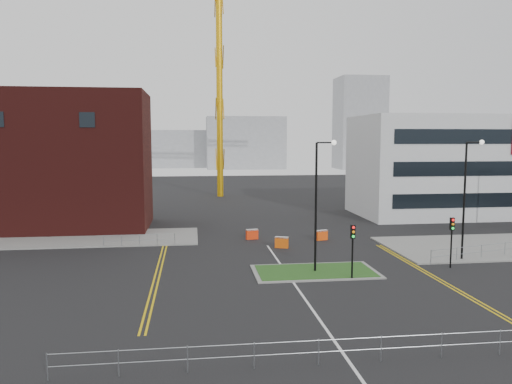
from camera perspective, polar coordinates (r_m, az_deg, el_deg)
The scene contains 25 objects.
ground at distance 27.53m, azimuth 6.74°, elevation -13.59°, with size 200.00×200.00×0.00m, color black.
pavement_left at distance 49.93m, azimuth -23.05°, elevation -5.00°, with size 28.00×8.00×0.12m, color slate.
island_kerb at distance 35.40m, azimuth 6.76°, elevation -9.03°, with size 8.60×4.60×0.08m, color slate.
grass_island at distance 35.39m, azimuth 6.76°, elevation -9.00°, with size 8.00×4.00×0.12m, color #1F4D19.
brick_building at distance 55.73m, azimuth -24.62°, elevation 3.07°, with size 24.20×10.07×14.24m.
office_block at distance 65.73m, azimuth 22.30°, elevation 2.81°, with size 25.00×12.20×12.00m.
tower_crane at distance 82.79m, azimuth -0.20°, elevation 19.74°, with size 52.98×3.77×41.98m.
streetlamp_island at distance 34.44m, azimuth 7.23°, elevation -0.35°, with size 1.46×0.36×9.18m.
streetlamp_right_near at distance 40.90m, azimuth 23.01°, elevation 0.22°, with size 1.46×0.36×9.18m.
traffic_light_island at distance 33.47m, azimuth 11.00°, elevation -5.54°, with size 0.28×0.33×3.65m.
traffic_light_right at distance 38.45m, azimuth 21.48°, elevation -4.34°, with size 0.28×0.33×3.65m.
railing_front at distance 21.87m, azimuth 10.72°, elevation -16.80°, with size 24.05×0.05×1.10m.
railing_left at distance 44.21m, azimuth -13.18°, elevation -5.16°, with size 6.05×0.05×1.10m.
centre_line at distance 29.37m, azimuth 5.78°, elevation -12.29°, with size 0.15×30.00×0.01m, color silver.
yellow_left_a at distance 36.43m, azimuth -11.29°, elevation -8.73°, with size 0.12×24.00×0.01m, color gold.
yellow_left_b at distance 36.41m, azimuth -10.81°, elevation -8.73°, with size 0.12×24.00×0.01m, color gold.
yellow_right_a at distance 36.15m, azimuth 19.32°, elevation -9.08°, with size 0.12×20.00×0.01m, color gold.
yellow_right_b at distance 36.28m, azimuth 19.75°, elevation -9.04°, with size 0.12×20.00×0.01m, color gold.
skyline_a at distance 149.00m, azimuth -20.42°, elevation 6.39°, with size 18.00×12.00×22.00m, color gray.
skyline_b at distance 156.00m, azimuth -1.22°, elevation 5.64°, with size 24.00×12.00×16.00m, color gray.
skyline_c at distance 158.75m, azimuth 11.75°, elevation 7.69°, with size 14.00×12.00×28.00m, color gray.
skyline_d at distance 165.18m, azimuth -7.83°, elevation 4.91°, with size 30.00×12.00×12.00m, color gray.
barrier_left at distance 46.25m, azimuth -0.46°, elevation -4.80°, with size 1.15×0.56×0.93m.
barrier_mid at distance 42.71m, azimuth 2.95°, elevation -5.71°, with size 1.20×0.73×0.95m.
barrier_right at distance 46.26m, azimuth 7.52°, elevation -4.86°, with size 1.16×0.69×0.92m.
Camera 1 is at (-6.36, -25.14, 9.25)m, focal length 35.00 mm.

